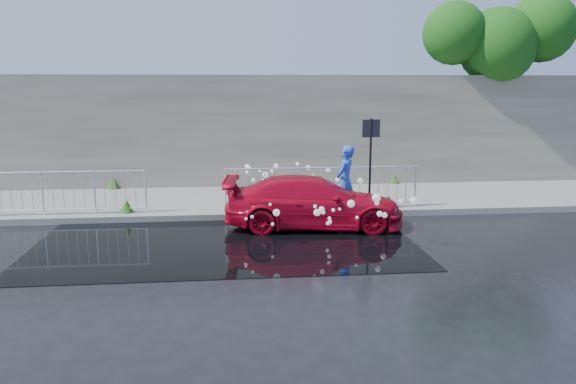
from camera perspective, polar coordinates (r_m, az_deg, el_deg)
ground at (r=11.34m, az=-8.89°, el=-6.37°), size 90.00×90.00×0.00m
pavement at (r=16.17m, az=-8.08°, el=-0.91°), size 30.00×4.00×0.15m
curb at (r=14.21m, az=-8.34°, el=-2.51°), size 30.00×0.25×0.16m
retaining_wall at (r=18.09m, az=-8.01°, el=6.16°), size 30.00×0.60×3.50m
puddle at (r=12.28m, az=-6.34°, el=-4.93°), size 8.00×5.00×0.01m
sign_post at (r=14.47m, az=8.39°, el=4.33°), size 0.45×0.06×2.50m
tree at (r=20.41m, az=20.86°, el=14.37°), size 5.16×2.53×6.33m
railing_left at (r=15.12m, az=-23.68°, el=0.02°), size 5.05×0.05×1.10m
railing_right at (r=14.61m, az=3.48°, el=0.57°), size 5.05×0.05×1.10m
weeds at (r=15.64m, az=-9.87°, el=-0.43°), size 12.17×3.93×0.39m
water_spray at (r=14.14m, az=2.29°, el=0.07°), size 3.67×5.60×1.01m
red_car at (r=13.26m, az=2.60°, el=-1.03°), size 4.34×2.12×1.22m
person at (r=14.34m, az=5.83°, el=1.08°), size 0.73×0.80×1.83m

